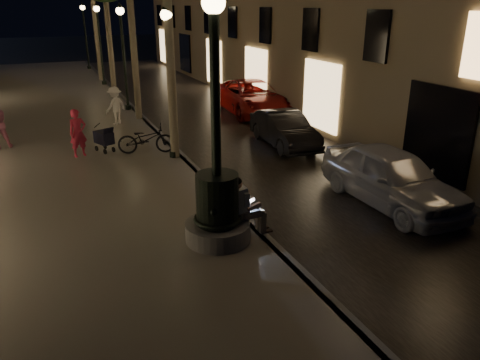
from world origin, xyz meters
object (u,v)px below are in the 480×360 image
car_front (392,177)px  bicycle (146,139)px  car_third (252,97)px  lamp_curb_d (85,28)px  lamp_curb_a (169,63)px  pedestrian_white (115,106)px  stroller (104,138)px  car_second (284,129)px  lamp_curb_b (123,44)px  lamp_curb_c (99,34)px  fountain_lamppost (217,196)px  pedestrian_red (78,133)px  seated_man_laptop (244,204)px

car_front → bicycle: bearing=128.0°
car_third → lamp_curb_d: bearing=109.8°
lamp_curb_a → lamp_curb_d: same height
pedestrian_white → stroller: bearing=41.2°
car_second → bicycle: (-5.02, 0.47, 0.07)m
lamp_curb_d → stroller: bearing=-95.1°
lamp_curb_b → lamp_curb_c: size_ratio=1.00×
lamp_curb_b → pedestrian_white: 3.64m
car_second → car_third: (1.20, 5.46, 0.14)m
pedestrian_white → fountain_lamppost: bearing=57.6°
lamp_curb_a → car_second: (4.30, 0.30, -2.61)m
car_front → car_third: size_ratio=0.80×
stroller → bicycle: bearing=-52.6°
car_front → pedestrian_red: 9.90m
stroller → car_second: (6.30, -1.19, -0.06)m
lamp_curb_c → bicycle: (-0.72, -15.23, -2.54)m
lamp_curb_b → car_front: 14.43m
car_second → bicycle: car_second is taller
stroller → pedestrian_red: 0.90m
lamp_curb_d → bicycle: bearing=-91.8°
lamp_curb_c → car_front: size_ratio=1.09×
car_second → bicycle: 5.04m
car_front → pedestrian_red: pedestrian_red is taller
fountain_lamppost → stroller: fountain_lamppost is taller
seated_man_laptop → bicycle: 6.80m
seated_man_laptop → car_second: seated_man_laptop is taller
lamp_curb_a → lamp_curb_b: size_ratio=1.00×
lamp_curb_c → car_second: size_ratio=1.26×
fountain_lamppost → seated_man_laptop: fountain_lamppost is taller
car_third → car_second: bearing=-99.4°
lamp_curb_c → car_second: (4.30, -15.70, -2.61)m
lamp_curb_a → stroller: 3.56m
lamp_curb_a → lamp_curb_b: same height
lamp_curb_a → car_front: (4.30, -5.55, -2.48)m
lamp_curb_c → pedestrian_red: (-2.83, -14.68, -2.25)m
car_third → seated_man_laptop: bearing=-112.4°
seated_man_laptop → stroller: (-1.92, 7.49, -0.23)m
car_front → pedestrian_red: bearing=135.6°
fountain_lamppost → lamp_curb_d: 30.08m
pedestrian_red → seated_man_laptop: bearing=-84.9°
stroller → car_third: (7.50, 4.28, 0.08)m
fountain_lamppost → bicycle: bearing=90.2°
seated_man_laptop → lamp_curb_d: 30.09m
car_second → pedestrian_white: bearing=140.2°
fountain_lamppost → lamp_curb_a: 6.37m
stroller → car_third: bearing=6.4°
car_front → lamp_curb_d: bearing=97.8°
lamp_curb_d → pedestrian_red: 22.97m
lamp_curb_a → lamp_curb_d: bearing=90.0°
pedestrian_red → lamp_curb_a: bearing=-40.4°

